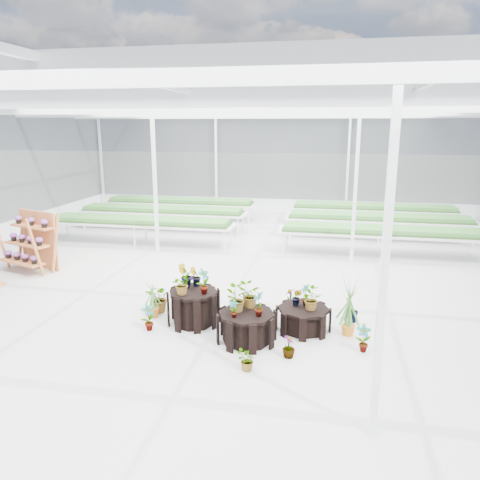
% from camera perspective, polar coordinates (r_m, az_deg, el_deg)
% --- Properties ---
extents(ground_plane, '(24.00, 24.00, 0.00)m').
position_cam_1_polar(ground_plane, '(10.61, -2.42, -7.92)').
color(ground_plane, gray).
rests_on(ground_plane, ground).
extents(greenhouse_shell, '(18.00, 24.00, 4.50)m').
position_cam_1_polar(greenhouse_shell, '(10.00, -2.55, 4.15)').
color(greenhouse_shell, white).
rests_on(greenhouse_shell, ground).
extents(steel_frame, '(18.00, 24.00, 4.50)m').
position_cam_1_polar(steel_frame, '(10.00, -2.55, 4.15)').
color(steel_frame, silver).
rests_on(steel_frame, ground).
extents(nursery_benches, '(16.00, 7.00, 0.84)m').
position_cam_1_polar(nursery_benches, '(17.29, 3.14, 2.08)').
color(nursery_benches, silver).
rests_on(nursery_benches, ground).
extents(plinth_tall, '(1.32, 1.32, 0.70)m').
position_cam_1_polar(plinth_tall, '(9.59, -5.67, -8.15)').
color(plinth_tall, black).
rests_on(plinth_tall, ground).
extents(plinth_mid, '(1.40, 1.40, 0.57)m').
position_cam_1_polar(plinth_mid, '(8.82, 0.81, -10.57)').
color(plinth_mid, black).
rests_on(plinth_mid, ground).
extents(plinth_low, '(1.09, 1.09, 0.47)m').
position_cam_1_polar(plinth_low, '(9.37, 7.71, -9.51)').
color(plinth_low, black).
rests_on(plinth_low, ground).
extents(shelf_rack, '(1.72, 1.27, 1.63)m').
position_cam_1_polar(shelf_rack, '(14.05, -24.44, -0.24)').
color(shelf_rack, '#B06031').
rests_on(shelf_rack, ground).
extents(nursery_plants, '(4.65, 3.20, 1.34)m').
position_cam_1_polar(nursery_plants, '(9.39, -0.34, -7.26)').
color(nursery_plants, '#397230').
rests_on(nursery_plants, ground).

